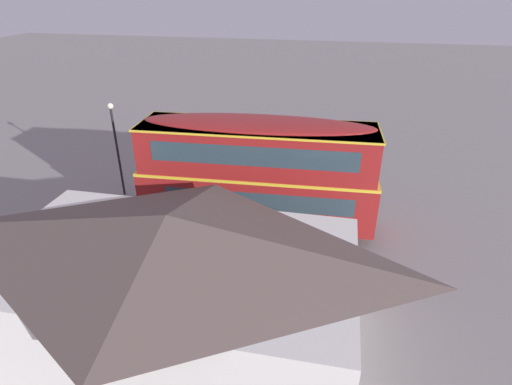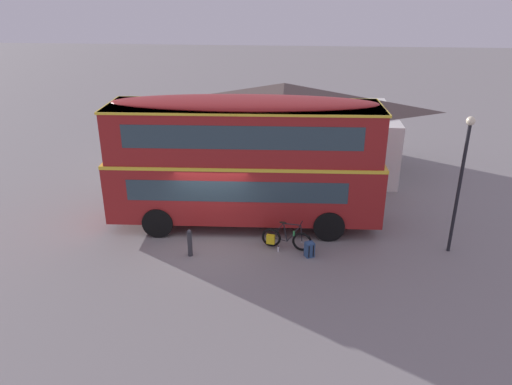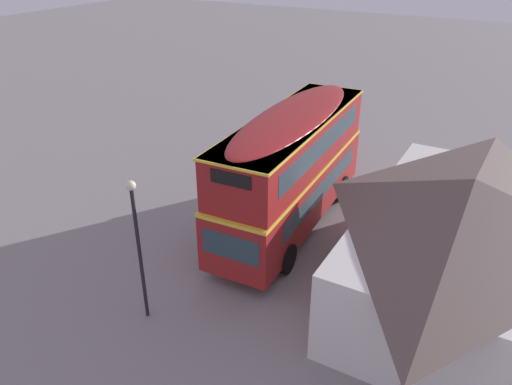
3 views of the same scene
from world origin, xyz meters
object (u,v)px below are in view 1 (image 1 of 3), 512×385
Objects in this scene: water_bottle_clear_plastic at (238,198)px; street_lamp at (116,140)px; double_decker_bus at (257,170)px; touring_bicycle at (233,195)px; kerb_bollard at (299,191)px; backpack_on_ground at (219,190)px.

water_bottle_clear_plastic is 6.42m from street_lamp.
water_bottle_clear_plastic is at bearing -174.19° from street_lamp.
street_lamp is at bearing -11.56° from double_decker_bus.
water_bottle_clear_plastic is 0.05× the size of street_lamp.
touring_bicycle is at bearing -176.40° from street_lamp.
kerb_bollard is (-1.55, -2.57, -2.14)m from double_decker_bus.
touring_bicycle is at bearing 13.75° from kerb_bollard.
street_lamp is at bearing 9.67° from backpack_on_ground.
water_bottle_clear_plastic is (-0.20, -0.24, -0.27)m from touring_bicycle.
backpack_on_ground reaches higher than water_bottle_clear_plastic.
kerb_bollard is at bearing -175.55° from backpack_on_ground.
double_decker_bus is 5.70× the size of touring_bicycle.
double_decker_bus is 46.10× the size of water_bottle_clear_plastic.
water_bottle_clear_plastic is (1.35, -2.04, -2.54)m from double_decker_bus.
touring_bicycle reaches higher than water_bottle_clear_plastic.
kerb_bollard reaches higher than water_bottle_clear_plastic.
touring_bicycle is at bearing 49.68° from water_bottle_clear_plastic.
street_lamp is (5.76, 0.59, 2.78)m from water_bottle_clear_plastic.
touring_bicycle is 3.20m from kerb_bollard.
kerb_bollard reaches higher than backpack_on_ground.
double_decker_bus is 3.53m from water_bottle_clear_plastic.
backpack_on_ground is 2.64× the size of water_bottle_clear_plastic.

